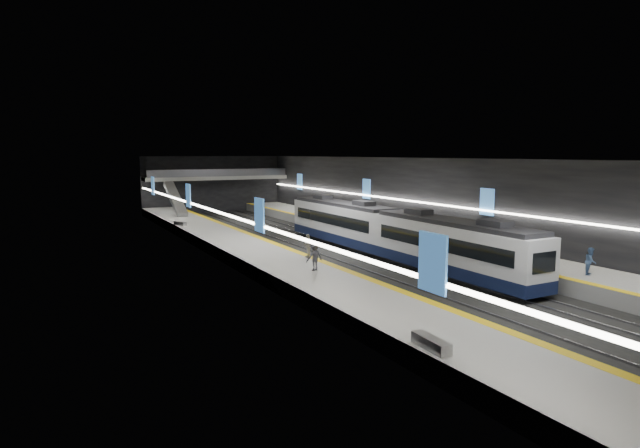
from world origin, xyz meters
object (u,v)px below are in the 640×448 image
passenger_left_a (308,246)px  passenger_right_a (374,220)px  escalator (175,199)px  passenger_right_b (591,261)px  train (389,231)px  bench_left_far (180,223)px  bench_left_near (431,343)px  bench_right_far (385,223)px  passenger_left_b (314,257)px

passenger_left_a → passenger_right_a: bearing=132.6°
escalator → passenger_left_a: escalator is taller
passenger_right_a → passenger_right_b: (0.42, -23.26, -0.04)m
train → bench_left_far: size_ratio=18.45×
train → bench_left_far: (-12.00, 20.19, -1.00)m
train → bench_left_near: (-12.00, -19.76, -0.96)m
passenger_right_b → bench_right_far: bearing=57.3°
escalator → bench_right_far: escalator is taller
bench_left_far → bench_right_far: bearing=-49.0°
passenger_left_b → passenger_left_a: bearing=-118.4°
escalator → bench_left_near: 50.62m
bench_right_far → passenger_right_a: size_ratio=0.99×
bench_right_far → passenger_left_b: 22.81m
bench_right_far → passenger_left_a: (-14.86, -11.74, 0.63)m
bench_left_far → passenger_right_b: size_ratio=0.96×
bench_right_far → passenger_left_b: bearing=-144.9°
passenger_right_a → passenger_right_b: bearing=-175.9°
escalator → passenger_right_b: (14.81, -45.29, -1.05)m
bench_left_far → passenger_right_b: bearing=-85.6°
bench_right_far → passenger_left_a: bearing=-150.4°
escalator → passenger_left_b: 36.22m
train → bench_left_near: 23.14m
bench_left_near → bench_right_far: bearing=61.4°
passenger_right_b → escalator: bearing=80.1°
bench_right_far → escalator: bearing=120.9°
passenger_left_a → train: bearing=103.0°
escalator → bench_left_near: bearing=-92.3°
bench_left_far → passenger_left_b: size_ratio=0.91×
escalator → bench_right_far: bearing=-50.5°
train → passenger_right_b: size_ratio=17.65×
passenger_right_b → bench_left_near: bearing=169.4°
bench_right_far → bench_left_far: bearing=143.8°
train → bench_left_near: size_ratio=15.58×
bench_left_near → passenger_right_b: size_ratio=1.13×
passenger_right_a → passenger_right_b: 23.27m
bench_left_near → passenger_left_b: 14.56m
train → passenger_left_b: (-9.59, -5.42, -0.30)m
bench_left_far → passenger_right_b: passenger_right_b is taller
bench_left_near → passenger_left_a: (4.00, 18.39, 0.61)m
passenger_right_b → passenger_left_a: passenger_right_b is taller
bench_left_far → passenger_right_a: size_ratio=0.91×
escalator → passenger_right_b: bearing=-71.9°
train → bench_left_far: 23.51m
bench_left_near → bench_right_far: bench_left_near is taller
train → passenger_right_a: bearing=63.4°
passenger_left_b → escalator: bearing=-96.4°
bench_left_near → bench_left_far: size_ratio=1.18×
bench_right_far → passenger_right_a: bearing=-155.6°
escalator → bench_right_far: 26.53m
passenger_right_a → passenger_left_a: (-12.39, -10.13, -0.05)m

